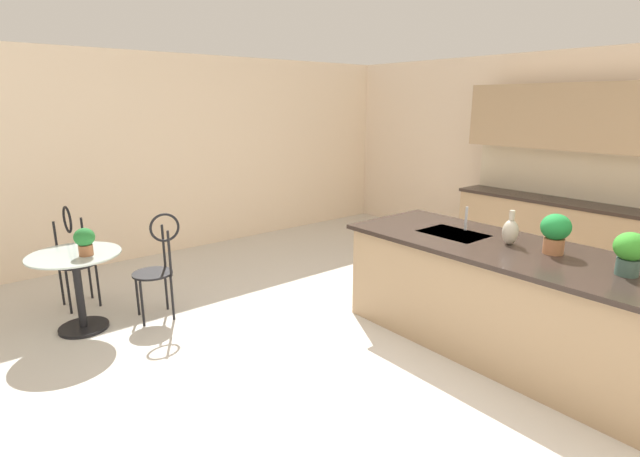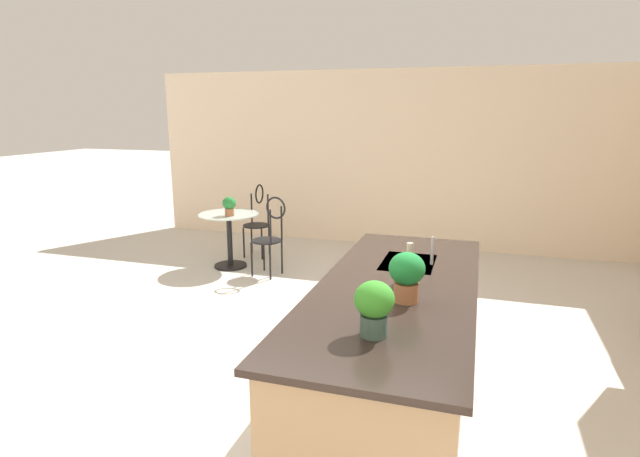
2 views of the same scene
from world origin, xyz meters
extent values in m
plane|color=beige|center=(0.00, 0.00, 0.00)|extent=(40.00, 40.00, 0.00)
cube|color=beige|center=(-4.26, 0.00, 1.35)|extent=(0.12, 7.80, 2.70)
cube|color=tan|center=(0.30, 0.85, 0.44)|extent=(2.70, 0.96, 0.88)
cube|color=#2D231E|center=(0.30, 0.85, 0.90)|extent=(2.80, 1.06, 0.04)
cube|color=#B2B5BA|center=(-0.25, 0.85, 0.91)|extent=(0.56, 0.40, 0.03)
cylinder|color=black|center=(-2.38, -1.83, 0.01)|extent=(0.44, 0.44, 0.03)
cylinder|color=black|center=(-2.38, -1.83, 0.38)|extent=(0.07, 0.07, 0.69)
cylinder|color=#B2C6C1|center=(-2.38, -1.83, 0.73)|extent=(0.80, 0.80, 0.01)
cylinder|color=black|center=(-2.08, -1.37, 0.23)|extent=(0.03, 0.03, 0.45)
cylinder|color=black|center=(-2.36, -1.32, 0.23)|extent=(0.03, 0.03, 0.45)
cylinder|color=black|center=(-2.03, -1.10, 0.23)|extent=(0.03, 0.03, 0.45)
cylinder|color=black|center=(-2.31, -1.05, 0.23)|extent=(0.03, 0.03, 0.45)
cylinder|color=black|center=(-2.20, -1.21, 0.46)|extent=(0.44, 0.44, 0.02)
cylinder|color=black|center=(-2.04, -1.09, 0.68)|extent=(0.03, 0.03, 0.45)
cylinder|color=black|center=(-2.30, -1.04, 0.68)|extent=(0.03, 0.03, 0.45)
torus|color=black|center=(-2.17, -1.06, 0.90)|extent=(0.07, 0.28, 0.28)
cylinder|color=black|center=(-2.83, -1.56, 0.23)|extent=(0.02, 0.02, 0.45)
cylinder|color=black|center=(-2.82, -1.84, 0.23)|extent=(0.02, 0.02, 0.45)
cylinder|color=black|center=(-3.11, -1.57, 0.23)|extent=(0.02, 0.02, 0.45)
cylinder|color=black|center=(-3.10, -1.85, 0.23)|extent=(0.02, 0.02, 0.45)
cylinder|color=black|center=(-2.97, -1.71, 0.46)|extent=(0.39, 0.39, 0.02)
cylinder|color=black|center=(-3.12, -1.58, 0.68)|extent=(0.02, 0.02, 0.45)
cylinder|color=black|center=(-3.11, -1.84, 0.68)|extent=(0.02, 0.02, 0.45)
torus|color=black|center=(-3.12, -1.71, 0.90)|extent=(0.28, 0.03, 0.28)
cylinder|color=#B2B5BA|center=(-0.25, 1.03, 1.03)|extent=(0.02, 0.02, 0.22)
cylinder|color=#9E603D|center=(-2.26, -1.76, 0.79)|extent=(0.12, 0.12, 0.10)
ellipsoid|color=#267833|center=(-2.26, -1.76, 0.91)|extent=(0.18, 0.18, 0.16)
cylinder|color=#385147|center=(1.15, 0.86, 0.98)|extent=(0.15, 0.15, 0.12)
ellipsoid|color=green|center=(1.15, 0.86, 1.12)|extent=(0.21, 0.21, 0.19)
cylinder|color=#9E603D|center=(0.60, 0.95, 0.98)|extent=(0.15, 0.15, 0.12)
ellipsoid|color=#1E8137|center=(0.60, 0.95, 1.13)|extent=(0.22, 0.22, 0.20)
ellipsoid|color=#BCB29E|center=(0.25, 0.92, 1.02)|extent=(0.13, 0.13, 0.21)
cylinder|color=#BCB29E|center=(0.25, 0.92, 1.17)|extent=(0.04, 0.04, 0.08)
camera|label=1|loc=(2.23, -2.72, 2.07)|focal=26.99mm
camera|label=2|loc=(3.62, 1.34, 2.08)|focal=28.60mm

